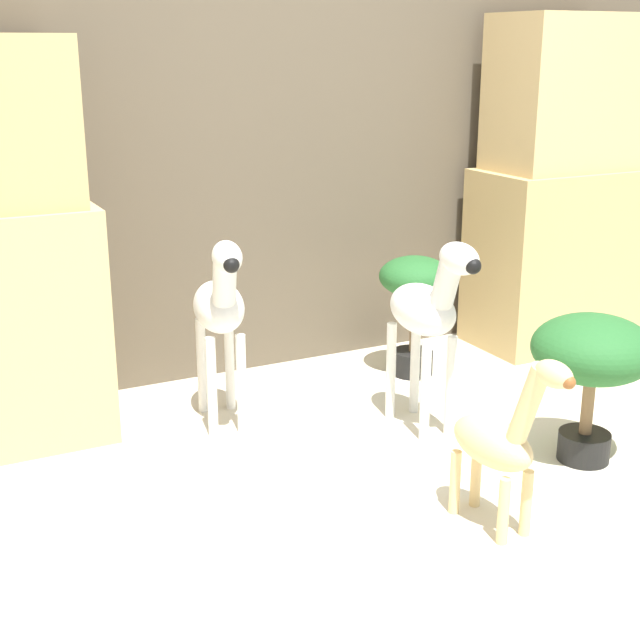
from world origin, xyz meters
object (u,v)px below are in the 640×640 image
Objects in this scene: zebra_right at (429,309)px; zebra_left at (221,307)px; potted_palm_back at (592,357)px; potted_palm_front at (415,292)px; giraffe_figurine at (500,439)px.

zebra_right and zebra_left have the same top height.
potted_palm_back is (0.34, -0.46, -0.09)m from zebra_right.
zebra_right is at bearing 126.82° from potted_palm_back.
potted_palm_back is (1.00, -0.83, -0.09)m from zebra_left.
zebra_right is 0.59m from potted_palm_front.
zebra_right reaches higher than giraffe_figurine.
giraffe_figurine is 1.29m from potted_palm_front.
zebra_right reaches higher than potted_palm_back.
potted_palm_front is at bearing 68.38° from giraffe_figurine.
zebra_left is 1.30m from potted_palm_back.
zebra_right is at bearing -117.91° from potted_palm_front.
potted_palm_front is (0.92, 0.15, -0.10)m from zebra_left.
zebra_right is 0.74m from giraffe_figurine.
potted_palm_back is at bearing -53.18° from zebra_right.
giraffe_figurine reaches higher than potted_palm_back.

